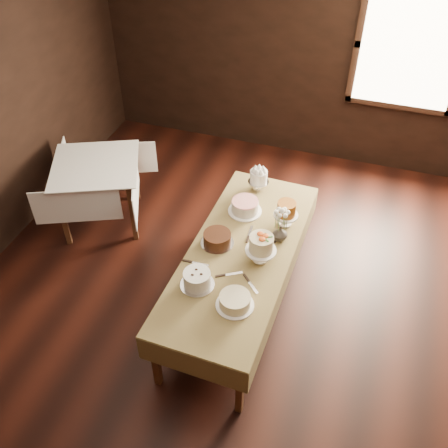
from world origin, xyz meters
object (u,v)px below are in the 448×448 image
at_px(cake_swirl, 197,280).
at_px(cake_server_c, 250,231).
at_px(display_table, 241,256).
at_px(cake_chocolate, 217,239).
at_px(cake_caramel, 286,215).
at_px(cake_server_b, 253,287).
at_px(cake_server_a, 234,274).
at_px(cake_server_d, 279,238).
at_px(flower_vase, 280,234).
at_px(cake_lattice, 245,207).
at_px(cake_server_e, 200,264).
at_px(cake_flowers, 261,250).
at_px(cake_meringue, 258,181).
at_px(side_table, 96,172).
at_px(cake_cream, 235,301).

height_order(cake_swirl, cake_server_c, cake_swirl).
bearing_deg(display_table, cake_chocolate, 172.52).
xyz_separation_m(cake_caramel, cake_server_b, (-0.07, -0.87, -0.11)).
relative_size(cake_server_a, cake_server_d, 1.00).
xyz_separation_m(cake_server_b, flower_vase, (0.07, 0.64, 0.07)).
bearing_deg(cake_lattice, cake_server_a, -79.83).
xyz_separation_m(cake_swirl, cake_server_d, (0.52, 0.77, -0.07)).
bearing_deg(cake_server_e, flower_vase, 39.60).
bearing_deg(cake_caramel, cake_flowers, -100.65).
xyz_separation_m(cake_server_d, flower_vase, (0.01, -0.00, 0.07)).
distance_m(cake_server_d, flower_vase, 0.07).
bearing_deg(cake_chocolate, cake_flowers, -9.55).
xyz_separation_m(display_table, cake_swirl, (-0.23, -0.50, 0.12)).
relative_size(cake_meringue, cake_server_e, 0.95).
relative_size(side_table, cake_caramel, 4.48).
height_order(cake_flowers, cake_server_a, cake_flowers).
bearing_deg(cake_server_d, flower_vase, -100.60).
bearing_deg(cake_server_b, cake_chocolate, -176.69).
height_order(display_table, cake_lattice, cake_lattice).
xyz_separation_m(cake_meringue, cake_server_d, (0.39, -0.67, -0.10)).
height_order(cake_meringue, cake_flowers, cake_flowers).
relative_size(display_table, cake_server_e, 9.72).
relative_size(cake_server_a, cake_server_b, 1.00).
xyz_separation_m(side_table, cake_swirl, (1.63, -1.21, 0.10)).
bearing_deg(side_table, cake_swirl, -36.65).
distance_m(side_table, cake_server_c, 1.92).
bearing_deg(cake_server_c, cake_meringue, 6.05).
height_order(cake_server_a, cake_server_c, same).
distance_m(cake_lattice, flower_vase, 0.50).
xyz_separation_m(cake_server_b, cake_server_e, (-0.51, 0.12, 0.00)).
bearing_deg(cake_swirl, cake_server_e, 104.36).
height_order(cake_caramel, cake_server_a, cake_caramel).
distance_m(side_table, cake_server_e, 1.85).
height_order(cake_flowers, cake_server_b, cake_flowers).
xyz_separation_m(display_table, cake_caramel, (0.29, 0.49, 0.17)).
bearing_deg(cake_swirl, cake_server_b, 14.81).
relative_size(cake_cream, cake_server_e, 1.30).
bearing_deg(cake_server_b, cake_lattice, 155.74).
distance_m(side_table, cake_server_b, 2.35).
height_order(cake_meringue, cake_swirl, cake_meringue).
xyz_separation_m(cake_lattice, flower_vase, (0.42, -0.28, 0.01)).
height_order(cake_lattice, cake_server_b, cake_lattice).
xyz_separation_m(cake_meringue, cake_flowers, (0.29, -0.98, 0.02)).
height_order(cake_lattice, flower_vase, flower_vase).
relative_size(cake_caramel, cake_swirl, 0.93).
relative_size(cake_meringue, cake_lattice, 0.69).
height_order(side_table, cake_server_a, side_table).
distance_m(cake_caramel, cake_server_c, 0.36).
height_order(cake_swirl, cake_server_a, cake_swirl).
distance_m(cake_chocolate, cake_flowers, 0.44).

